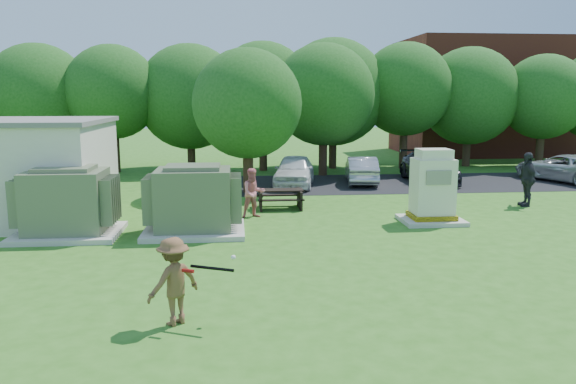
{
  "coord_description": "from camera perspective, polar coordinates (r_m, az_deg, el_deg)",
  "views": [
    {
      "loc": [
        -1.53,
        -12.25,
        4.11
      ],
      "look_at": [
        0.0,
        4.0,
        1.3
      ],
      "focal_mm": 35.0,
      "sensor_mm": 36.0,
      "label": 1
    }
  ],
  "objects": [
    {
      "name": "car_silver_a",
      "position": [
        26.78,
        7.46,
        2.24
      ],
      "size": [
        1.88,
        4.01,
        1.27
      ],
      "primitive_type": "imported",
      "rotation": [
        0.0,
        0.0,
        3.0
      ],
      "color": "#9E9EA2",
      "rests_on": "ground"
    },
    {
      "name": "batter",
      "position": [
        10.44,
        -11.53,
        -8.87
      ],
      "size": [
        1.19,
        1.12,
        1.62
      ],
      "primitive_type": "imported",
      "rotation": [
        0.0,
        0.0,
        3.82
      ],
      "color": "brown",
      "rests_on": "ground"
    },
    {
      "name": "brick_building",
      "position": [
        43.84,
        21.35,
        8.97
      ],
      "size": [
        15.0,
        8.0,
        8.0
      ],
      "primitive_type": "cube",
      "color": "maroon",
      "rests_on": "ground"
    },
    {
      "name": "car_dark",
      "position": [
        27.75,
        14.09,
        2.43
      ],
      "size": [
        2.21,
        4.94,
        1.41
      ],
      "primitive_type": "imported",
      "rotation": [
        0.0,
        0.0,
        -0.05
      ],
      "color": "black",
      "rests_on": "ground"
    },
    {
      "name": "transformer_left",
      "position": [
        17.75,
        -21.55,
        -1.11
      ],
      "size": [
        3.0,
        2.4,
        2.07
      ],
      "color": "beige",
      "rests_on": "ground"
    },
    {
      "name": "tree_row",
      "position": [
        30.92,
        0.72,
        9.86
      ],
      "size": [
        41.3,
        13.3,
        7.3
      ],
      "color": "#47301E",
      "rests_on": "ground"
    },
    {
      "name": "person_walking_right",
      "position": [
        22.84,
        23.1,
        1.2
      ],
      "size": [
        0.6,
        1.23,
        2.04
      ],
      "primitive_type": "imported",
      "rotation": [
        0.0,
        0.0,
        4.62
      ],
      "color": "#27272C",
      "rests_on": "ground"
    },
    {
      "name": "parking_strip",
      "position": [
        27.43,
        12.81,
        0.92
      ],
      "size": [
        20.0,
        6.0,
        0.01
      ],
      "primitive_type": "cube",
      "color": "#232326",
      "rests_on": "ground"
    },
    {
      "name": "ground",
      "position": [
        13.01,
        1.67,
        -8.65
      ],
      "size": [
        120.0,
        120.0,
        0.0
      ],
      "primitive_type": "plane",
      "color": "#2D6619",
      "rests_on": "ground"
    },
    {
      "name": "car_silver_b",
      "position": [
        30.27,
        26.23,
        2.22
      ],
      "size": [
        3.82,
        5.23,
        1.32
      ],
      "primitive_type": "imported",
      "rotation": [
        0.0,
        0.0,
        3.53
      ],
      "color": "#BCBCC1",
      "rests_on": "ground"
    },
    {
      "name": "generator_cabinet",
      "position": [
        18.86,
        14.46,
        0.14
      ],
      "size": [
        1.98,
        1.62,
        2.41
      ],
      "color": "beige",
      "rests_on": "ground"
    },
    {
      "name": "picnic_table",
      "position": [
        20.6,
        -0.8,
        -0.47
      ],
      "size": [
        1.67,
        1.25,
        0.72
      ],
      "color": "black",
      "rests_on": "ground"
    },
    {
      "name": "transformer_right",
      "position": [
        17.09,
        -9.55,
        -0.96
      ],
      "size": [
        3.0,
        2.4,
        2.07
      ],
      "color": "beige",
      "rests_on": "ground"
    },
    {
      "name": "car_white",
      "position": [
        25.75,
        0.64,
        2.19
      ],
      "size": [
        2.43,
        4.42,
        1.43
      ],
      "primitive_type": "imported",
      "rotation": [
        0.0,
        0.0,
        -0.19
      ],
      "color": "white",
      "rests_on": "ground"
    },
    {
      "name": "person_at_picnic",
      "position": [
        19.07,
        -3.54,
        -0.1
      ],
      "size": [
        0.97,
        0.84,
        1.69
      ],
      "primitive_type": "imported",
      "rotation": [
        0.0,
        0.0,
        0.28
      ],
      "color": "#D97277",
      "rests_on": "ground"
    },
    {
      "name": "batting_equipment",
      "position": [
        10.24,
        -7.85,
        -7.54
      ],
      "size": [
        0.96,
        0.5,
        0.2
      ],
      "color": "black",
      "rests_on": "ground"
    }
  ]
}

